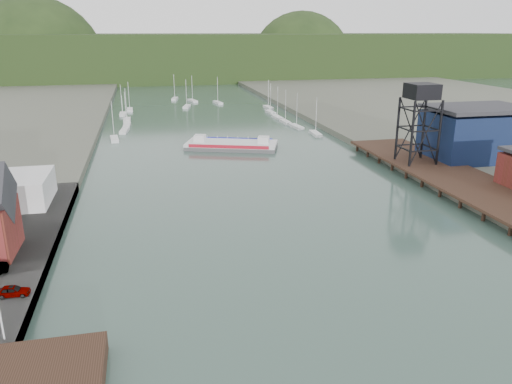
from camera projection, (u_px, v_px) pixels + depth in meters
name	position (u px, v px, depth m)	size (l,w,h in m)	color
ground	(390.00, 372.00, 43.14)	(600.00, 600.00, 0.00)	#2C443F
east_pier	(461.00, 180.00, 92.02)	(14.00, 70.00, 2.45)	black
lift_tower	(422.00, 96.00, 99.42)	(6.50, 6.50, 16.00)	black
blue_shed	(476.00, 133.00, 107.06)	(20.50, 14.50, 11.30)	#0C1436
marina_sailboats	(202.00, 115.00, 171.53)	(57.71, 92.65, 0.90)	silver
distant_hills	(165.00, 59.00, 318.74)	(500.00, 120.00, 80.00)	black
chain_ferry	(232.00, 145.00, 124.52)	(24.05, 15.97, 3.22)	#4E4E51
car_west_a	(13.00, 291.00, 52.21)	(1.39, 3.45, 1.17)	#999999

